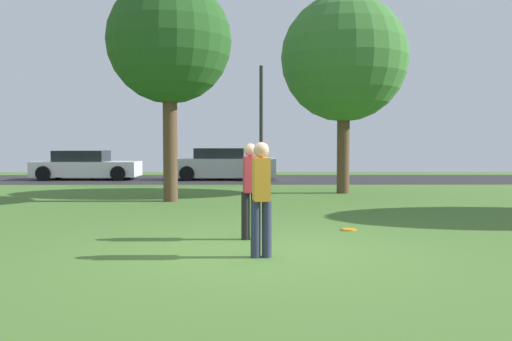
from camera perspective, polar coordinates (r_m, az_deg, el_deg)
ground_plane at (r=7.79m, az=0.35°, el=-8.89°), size 44.00×44.00×0.00m
road_strip at (r=23.68m, az=-0.23°, el=-0.94°), size 44.00×6.40×0.01m
oak_tree_left at (r=17.42m, az=9.47°, el=11.78°), size 4.02×4.02×6.32m
birch_tree_lone at (r=15.03m, az=-9.32°, el=13.49°), size 3.40×3.40×6.10m
person_thrower at (r=8.76m, az=-0.62°, el=-1.79°), size 0.30×0.34×1.60m
person_catcher at (r=7.37m, az=0.57°, el=-2.59°), size 0.30×0.34×1.62m
frisbee_disc at (r=9.94m, az=9.99°, el=-6.29°), size 0.27×0.27×0.03m
parked_car_white at (r=24.59m, az=-17.88°, el=0.45°), size 4.54×1.96×1.29m
parked_car_silver at (r=23.40m, az=-3.49°, el=0.60°), size 4.47×2.01×1.40m
street_lamp_post at (r=19.84m, az=0.56°, el=4.81°), size 0.14×0.14×4.50m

